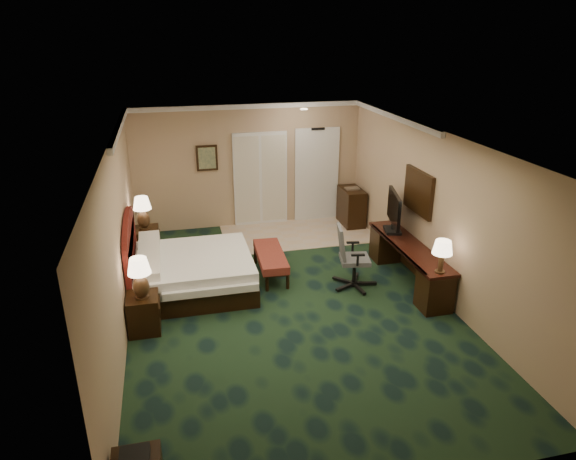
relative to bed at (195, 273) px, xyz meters
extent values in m
cube|color=black|center=(1.43, -0.87, -0.31)|extent=(5.00, 7.50, 0.00)
cube|color=silver|center=(1.43, -0.87, 2.39)|extent=(5.00, 7.50, 0.00)
cube|color=tan|center=(1.43, 2.88, 1.04)|extent=(5.00, 0.00, 2.70)
cube|color=tan|center=(1.43, -4.62, 1.04)|extent=(5.00, 0.00, 2.70)
cube|color=tan|center=(-1.07, -0.87, 1.04)|extent=(0.00, 7.50, 2.70)
cube|color=tan|center=(3.93, -0.87, 1.04)|extent=(0.00, 7.50, 2.70)
cube|color=beige|center=(2.33, 2.03, -0.30)|extent=(3.20, 1.70, 0.01)
cube|color=white|center=(2.98, 2.85, 0.74)|extent=(1.02, 0.06, 2.18)
cube|color=silver|center=(1.68, 2.84, 0.74)|extent=(1.20, 0.06, 2.10)
cube|color=#485D4F|center=(0.53, 2.84, 1.29)|extent=(0.45, 0.06, 0.55)
cube|color=white|center=(3.89, -0.27, 1.24)|extent=(0.05, 0.95, 0.75)
cube|color=white|center=(0.00, 0.00, 0.00)|extent=(1.93, 1.79, 0.61)
cube|color=black|center=(-0.82, -1.12, -0.02)|extent=(0.46, 0.52, 0.57)
cube|color=black|center=(-0.81, 1.56, -0.01)|extent=(0.47, 0.54, 0.59)
cube|color=maroon|center=(1.36, 0.21, -0.08)|extent=(0.53, 1.36, 0.45)
cube|color=black|center=(3.65, -0.59, 0.04)|extent=(0.52, 2.43, 0.70)
cube|color=black|center=(3.63, 0.07, 0.77)|extent=(0.31, 0.95, 0.74)
cube|color=black|center=(3.66, 2.33, 0.11)|extent=(0.44, 0.79, 0.84)
camera|label=1|loc=(-0.27, -8.00, 3.91)|focal=32.00mm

